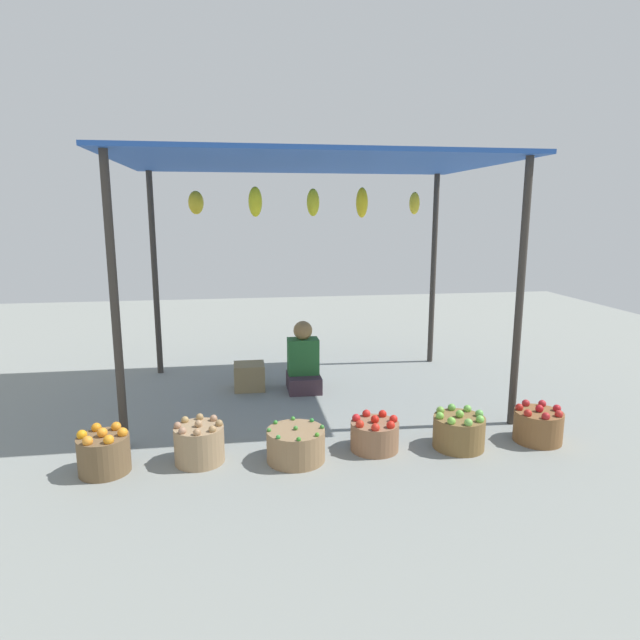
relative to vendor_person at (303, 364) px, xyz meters
The scene contains 10 objects.
ground_plane 0.36m from the vendor_person, 70.50° to the right, with size 14.00×14.00×0.00m, color gray.
market_stall_structure 2.01m from the vendor_person, 71.67° to the right, with size 3.80×2.50×2.47m.
vendor_person is the anchor object (origin of this frame).
basket_oranges 2.46m from the vendor_person, 135.15° to the right, with size 0.39×0.39×0.36m.
basket_potatoes 1.97m from the vendor_person, 121.85° to the right, with size 0.39×0.39×0.35m.
basket_green_chilies 1.78m from the vendor_person, 98.88° to the right, with size 0.47×0.47×0.29m.
basket_red_tomatoes 1.71m from the vendor_person, 76.40° to the right, with size 0.40×0.40×0.30m.
basket_green_apples 2.05m from the vendor_person, 57.12° to the right, with size 0.43×0.43×0.33m.
basket_red_apples 2.51m from the vendor_person, 42.68° to the right, with size 0.41×0.41×0.33m.
wooden_crate_near_vendor 0.63m from the vendor_person, behind, with size 0.34×0.31×0.29m, color #86744F.
Camera 1 is at (-0.76, -5.58, 1.95)m, focal length 30.27 mm.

